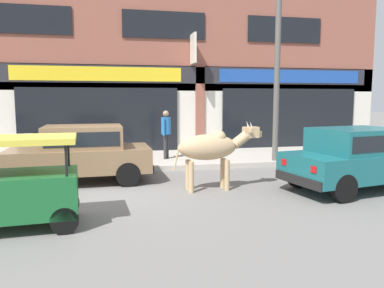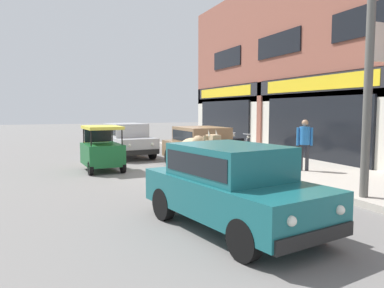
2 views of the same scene
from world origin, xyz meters
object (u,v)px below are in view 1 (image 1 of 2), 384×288
at_px(car_1, 81,151).
at_px(motorcycle_1, 25,151).
at_px(cow, 212,148).
at_px(utility_pole, 277,76).
at_px(pedestrian, 166,129).
at_px(car_0, 358,156).
at_px(auto_rickshaw, 18,189).

relative_size(car_1, motorcycle_1, 2.04).
distance_m(cow, utility_pole, 4.44).
bearing_deg(pedestrian, motorcycle_1, -179.77).
bearing_deg(car_0, auto_rickshaw, -170.87).
xyz_separation_m(auto_rickshaw, pedestrian, (3.28, 5.76, 0.48)).
height_order(car_1, motorcycle_1, car_1).
bearing_deg(car_1, pedestrian, 44.24).
xyz_separation_m(cow, utility_pole, (2.88, 2.81, 1.86)).
bearing_deg(car_1, auto_rickshaw, -102.82).
xyz_separation_m(car_1, pedestrian, (2.52, 2.46, 0.32)).
xyz_separation_m(car_1, auto_rickshaw, (-0.75, -3.30, -0.15)).
distance_m(pedestrian, utility_pole, 3.96).
bearing_deg(cow, car_1, 154.55).
bearing_deg(motorcycle_1, utility_pole, -7.83).
distance_m(auto_rickshaw, utility_pole, 8.43).
relative_size(car_0, utility_pole, 0.70).
bearing_deg(car_0, utility_pole, 97.58).
distance_m(car_1, pedestrian, 3.54).
xyz_separation_m(car_0, pedestrian, (-3.86, 4.61, 0.32)).
height_order(cow, auto_rickshaw, cow).
xyz_separation_m(car_0, utility_pole, (-0.47, 3.52, 2.05)).
bearing_deg(cow, auto_rickshaw, -153.94).
height_order(motorcycle_1, utility_pole, utility_pole).
bearing_deg(car_1, cow, -25.45).
relative_size(car_0, auto_rickshaw, 1.87).
xyz_separation_m(cow, auto_rickshaw, (-3.79, -1.85, -0.35)).
height_order(cow, motorcycle_1, cow).
distance_m(car_1, auto_rickshaw, 3.39).
distance_m(cow, auto_rickshaw, 4.23).
height_order(motorcycle_1, pedestrian, pedestrian).
relative_size(cow, car_0, 0.57).
distance_m(motorcycle_1, pedestrian, 4.44).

